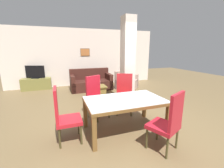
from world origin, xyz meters
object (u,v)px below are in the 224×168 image
at_px(sofa, 91,83).
at_px(dining_chair_head_left, 64,114).
at_px(armchair, 126,82).
at_px(tv_screen, 35,72).
at_px(tv_stand, 37,84).
at_px(coffee_table, 98,91).
at_px(dining_table, 125,105).
at_px(floor_lamp, 129,55).
at_px(dining_chair_far_left, 96,96).
at_px(bottle, 99,83).
at_px(dining_chair_near_right, 168,121).
at_px(dining_chair_far_right, 124,93).

bearing_deg(sofa, dining_chair_head_left, 70.75).
bearing_deg(sofa, armchair, 168.10).
distance_m(dining_chair_head_left, tv_screen, 4.54).
xyz_separation_m(sofa, tv_stand, (-2.27, 0.77, -0.05)).
xyz_separation_m(coffee_table, tv_stand, (-2.34, 1.79, 0.05)).
xyz_separation_m(dining_table, tv_stand, (-2.24, 4.42, -0.33)).
bearing_deg(floor_lamp, dining_chair_head_left, -129.00).
xyz_separation_m(coffee_table, tv_screen, (-2.34, 1.79, 0.58)).
distance_m(sofa, armchair, 1.58).
height_order(coffee_table, floor_lamp, floor_lamp).
bearing_deg(dining_chair_far_left, sofa, -123.89).
bearing_deg(floor_lamp, armchair, -122.59).
bearing_deg(bottle, dining_chair_head_left, -117.14).
distance_m(dining_chair_near_right, dining_chair_head_left, 1.88).
height_order(dining_chair_far_right, tv_stand, dining_chair_far_right).
bearing_deg(tv_screen, bottle, 166.33).
relative_size(bottle, tv_stand, 0.20).
bearing_deg(dining_table, tv_screen, 116.89).
bearing_deg(coffee_table, dining_chair_far_right, -79.66).
xyz_separation_m(sofa, floor_lamp, (2.00, 0.40, 1.14)).
bearing_deg(floor_lamp, sofa, -168.76).
bearing_deg(sofa, tv_stand, -18.76).
height_order(dining_table, dining_chair_far_left, dining_chair_far_left).
height_order(sofa, floor_lamp, floor_lamp).
bearing_deg(bottle, dining_chair_far_left, -107.24).
distance_m(dining_chair_far_right, tv_screen, 4.39).
height_order(sofa, coffee_table, sofa).
height_order(dining_table, dining_chair_head_left, dining_chair_head_left).
bearing_deg(tv_stand, tv_screen, 90.00).
bearing_deg(tv_screen, dining_chair_far_left, 137.69).
relative_size(armchair, coffee_table, 2.05).
bearing_deg(floor_lamp, dining_chair_near_right, -108.20).
bearing_deg(floor_lamp, dining_chair_far_right, -117.47).
distance_m(dining_table, dining_chair_far_left, 0.97).
bearing_deg(dining_chair_near_right, tv_screen, 91.53).
distance_m(coffee_table, bottle, 0.33).
relative_size(tv_screen, floor_lamp, 0.45).
bearing_deg(tv_stand, bottle, -33.98).
bearing_deg(dining_table, dining_chair_near_right, -64.93).
xyz_separation_m(dining_chair_far_right, tv_stand, (-2.65, 3.49, -0.31)).
distance_m(dining_chair_head_left, tv_stand, 4.54).
bearing_deg(bottle, dining_chair_far_right, -82.99).
distance_m(dining_chair_far_left, bottle, 2.00).
bearing_deg(coffee_table, tv_screen, 142.66).
xyz_separation_m(dining_chair_far_right, dining_chair_far_left, (-0.82, -0.05, 0.00)).
relative_size(dining_chair_head_left, coffee_table, 1.90).
relative_size(tv_stand, floor_lamp, 0.70).
xyz_separation_m(dining_chair_far_right, armchair, (1.16, 2.40, -0.29)).
bearing_deg(tv_stand, dining_chair_head_left, -77.33).
bearing_deg(coffee_table, sofa, 94.01).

